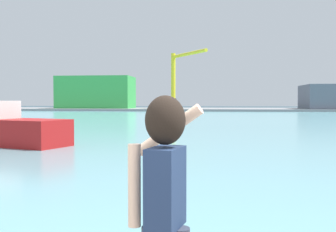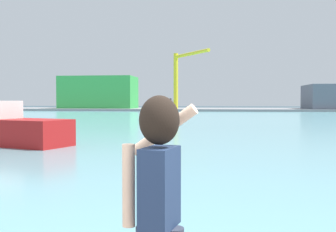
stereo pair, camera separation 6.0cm
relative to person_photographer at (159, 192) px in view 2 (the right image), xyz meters
name	(u,v)px [view 2 (the right image)]	position (x,y,z in m)	size (l,w,h in m)	color
ground_plane	(211,119)	(-0.23, 49.18, -1.72)	(220.00, 220.00, 0.00)	#334751
harbor_water	(211,118)	(-0.23, 51.18, -1.71)	(140.00, 100.00, 0.02)	#6BA8B2
far_shore_dock	(213,109)	(-0.23, 91.18, -1.47)	(140.00, 20.00, 0.50)	gray
person_photographer	(159,192)	(0.00, 0.00, 0.00)	(0.53, 0.57, 1.74)	#2D3342
boat_moored	(4,128)	(-10.85, 17.40, -0.84)	(7.84, 4.71, 2.32)	#B21919
warehouse_left	(99,92)	(-27.30, 90.12, 2.52)	(17.21, 9.64, 7.48)	green
port_crane	(181,72)	(-7.26, 84.82, 6.86)	(8.33, 12.26, 12.36)	yellow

